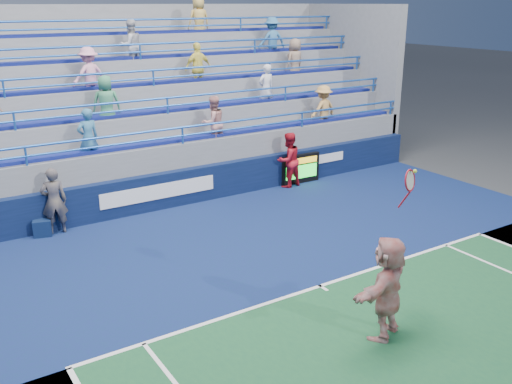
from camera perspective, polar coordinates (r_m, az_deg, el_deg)
ground at (r=12.71m, az=6.44°, el=-9.41°), size 120.00×120.00×0.00m
sponsor_wall at (r=17.61m, az=-6.85°, el=0.58°), size 18.00×0.32×1.10m
bleacher_stand at (r=20.70m, az=-11.60°, el=5.90°), size 18.00×5.60×6.13m
serve_speed_board at (r=19.53m, az=4.44°, el=2.33°), size 1.47×0.22×1.01m
judge_chair at (r=16.20m, az=-20.59°, el=-3.21°), size 0.57×0.58×0.82m
tennis_player at (r=10.76m, az=12.98°, el=-9.27°), size 1.92×1.26×3.18m
line_judge at (r=16.01m, az=-19.55°, el=-0.85°), size 0.73×0.54×1.83m
ball_girl at (r=19.01m, az=3.26°, el=3.21°), size 0.98×0.81×1.85m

